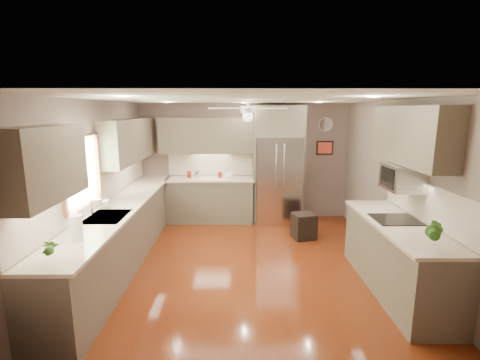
{
  "coord_description": "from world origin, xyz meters",
  "views": [
    {
      "loc": [
        -0.18,
        -5.03,
        2.35
      ],
      "look_at": [
        -0.11,
        0.6,
        1.22
      ],
      "focal_mm": 26.0,
      "sensor_mm": 36.0,
      "label": 1
    }
  ],
  "objects_px": {
    "potted_plant_left": "(48,248)",
    "canister_d": "(220,175)",
    "canister_b": "(197,174)",
    "canister_a": "(189,174)",
    "soap_bottle": "(106,202)",
    "refrigerator": "(278,167)",
    "microwave": "(403,177)",
    "bowl": "(229,177)",
    "paper_towel": "(76,228)",
    "stool": "(303,226)",
    "potted_plant_right": "(436,231)"
  },
  "relations": [
    {
      "from": "potted_plant_left",
      "to": "canister_d",
      "type": "bearing_deg",
      "value": 71.26
    },
    {
      "from": "canister_b",
      "to": "potted_plant_left",
      "type": "height_order",
      "value": "potted_plant_left"
    },
    {
      "from": "canister_a",
      "to": "soap_bottle",
      "type": "xyz_separation_m",
      "value": [
        -0.9,
        -2.31,
        0.01
      ]
    },
    {
      "from": "canister_b",
      "to": "potted_plant_left",
      "type": "distance_m",
      "value": 4.3
    },
    {
      "from": "soap_bottle",
      "to": "refrigerator",
      "type": "xyz_separation_m",
      "value": [
        2.77,
        2.27,
        0.16
      ]
    },
    {
      "from": "potted_plant_left",
      "to": "microwave",
      "type": "distance_m",
      "value": 4.23
    },
    {
      "from": "bowl",
      "to": "microwave",
      "type": "bearing_deg",
      "value": -49.18
    },
    {
      "from": "canister_d",
      "to": "paper_towel",
      "type": "bearing_deg",
      "value": -110.99
    },
    {
      "from": "canister_b",
      "to": "stool",
      "type": "xyz_separation_m",
      "value": [
        2.09,
        -1.13,
        -0.77
      ]
    },
    {
      "from": "canister_b",
      "to": "soap_bottle",
      "type": "relative_size",
      "value": 0.77
    },
    {
      "from": "canister_b",
      "to": "stool",
      "type": "distance_m",
      "value": 2.5
    },
    {
      "from": "canister_a",
      "to": "canister_b",
      "type": "bearing_deg",
      "value": 17.84
    },
    {
      "from": "canister_b",
      "to": "stool",
      "type": "bearing_deg",
      "value": -28.52
    },
    {
      "from": "canister_a",
      "to": "potted_plant_left",
      "type": "distance_m",
      "value": 4.21
    },
    {
      "from": "canister_a",
      "to": "potted_plant_left",
      "type": "bearing_deg",
      "value": -100.61
    },
    {
      "from": "potted_plant_left",
      "to": "refrigerator",
      "type": "height_order",
      "value": "refrigerator"
    },
    {
      "from": "paper_towel",
      "to": "refrigerator",
      "type": "bearing_deg",
      "value": 53.52
    },
    {
      "from": "potted_plant_right",
      "to": "stool",
      "type": "relative_size",
      "value": 0.75
    },
    {
      "from": "canister_b",
      "to": "canister_d",
      "type": "xyz_separation_m",
      "value": [
        0.48,
        -0.0,
        -0.01
      ]
    },
    {
      "from": "canister_b",
      "to": "microwave",
      "type": "xyz_separation_m",
      "value": [
        3.04,
        -2.81,
        0.47
      ]
    },
    {
      "from": "canister_a",
      "to": "stool",
      "type": "distance_m",
      "value": 2.61
    },
    {
      "from": "bowl",
      "to": "microwave",
      "type": "height_order",
      "value": "microwave"
    },
    {
      "from": "soap_bottle",
      "to": "stool",
      "type": "height_order",
      "value": "soap_bottle"
    },
    {
      "from": "soap_bottle",
      "to": "refrigerator",
      "type": "bearing_deg",
      "value": 39.28
    },
    {
      "from": "canister_a",
      "to": "potted_plant_right",
      "type": "height_order",
      "value": "potted_plant_right"
    },
    {
      "from": "soap_bottle",
      "to": "paper_towel",
      "type": "distance_m",
      "value": 1.29
    },
    {
      "from": "canister_a",
      "to": "paper_towel",
      "type": "xyz_separation_m",
      "value": [
        -0.75,
        -3.6,
        0.06
      ]
    },
    {
      "from": "canister_b",
      "to": "potted_plant_left",
      "type": "xyz_separation_m",
      "value": [
        -0.94,
        -4.19,
        0.07
      ]
    },
    {
      "from": "canister_d",
      "to": "bowl",
      "type": "distance_m",
      "value": 0.23
    },
    {
      "from": "canister_d",
      "to": "refrigerator",
      "type": "xyz_separation_m",
      "value": [
        1.23,
        -0.09,
        0.19
      ]
    },
    {
      "from": "canister_d",
      "to": "potted_plant_left",
      "type": "height_order",
      "value": "potted_plant_left"
    },
    {
      "from": "potted_plant_right",
      "to": "paper_towel",
      "type": "xyz_separation_m",
      "value": [
        -3.82,
        0.23,
        -0.04
      ]
    },
    {
      "from": "potted_plant_left",
      "to": "paper_towel",
      "type": "xyz_separation_m",
      "value": [
        0.02,
        0.54,
        0.0
      ]
    },
    {
      "from": "canister_b",
      "to": "paper_towel",
      "type": "relative_size",
      "value": 0.42
    },
    {
      "from": "bowl",
      "to": "potted_plant_left",
      "type": "bearing_deg",
      "value": -111.63
    },
    {
      "from": "canister_b",
      "to": "potted_plant_right",
      "type": "xyz_separation_m",
      "value": [
        2.91,
        -3.88,
        0.11
      ]
    },
    {
      "from": "canister_b",
      "to": "refrigerator",
      "type": "relative_size",
      "value": 0.06
    },
    {
      "from": "canister_d",
      "to": "refrigerator",
      "type": "distance_m",
      "value": 1.25
    },
    {
      "from": "canister_d",
      "to": "microwave",
      "type": "xyz_separation_m",
      "value": [
        2.55,
        -2.8,
        0.48
      ]
    },
    {
      "from": "canister_b",
      "to": "refrigerator",
      "type": "distance_m",
      "value": 1.72
    },
    {
      "from": "microwave",
      "to": "soap_bottle",
      "type": "bearing_deg",
      "value": 173.89
    },
    {
      "from": "potted_plant_right",
      "to": "bowl",
      "type": "bearing_deg",
      "value": 120.3
    },
    {
      "from": "canister_b",
      "to": "paper_towel",
      "type": "xyz_separation_m",
      "value": [
        -0.92,
        -3.65,
        0.07
      ]
    },
    {
      "from": "refrigerator",
      "to": "potted_plant_right",
      "type": "bearing_deg",
      "value": -72.47
    },
    {
      "from": "microwave",
      "to": "paper_towel",
      "type": "xyz_separation_m",
      "value": [
        -3.95,
        -0.85,
        -0.4
      ]
    },
    {
      "from": "canister_a",
      "to": "bowl",
      "type": "height_order",
      "value": "canister_a"
    },
    {
      "from": "canister_b",
      "to": "microwave",
      "type": "bearing_deg",
      "value": -42.73
    },
    {
      "from": "refrigerator",
      "to": "microwave",
      "type": "xyz_separation_m",
      "value": [
        1.33,
        -2.71,
        0.29
      ]
    },
    {
      "from": "canister_a",
      "to": "potted_plant_left",
      "type": "xyz_separation_m",
      "value": [
        -0.78,
        -4.14,
        0.06
      ]
    },
    {
      "from": "potted_plant_left",
      "to": "bowl",
      "type": "relative_size",
      "value": 1.33
    }
  ]
}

